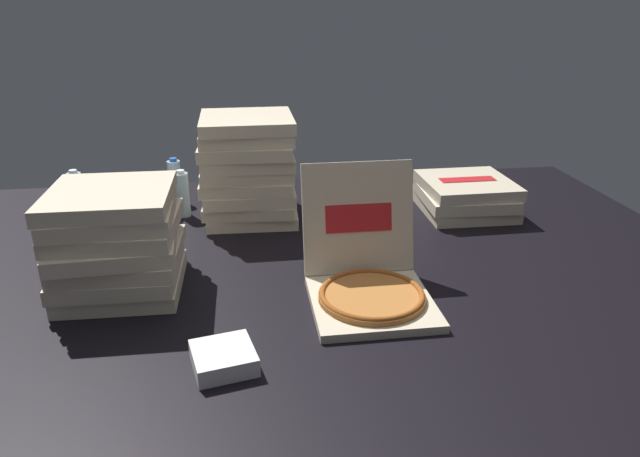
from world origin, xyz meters
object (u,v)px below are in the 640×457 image
at_px(water_bottle_3, 182,194).
at_px(napkin_pile, 224,358).
at_px(water_bottle_0, 175,181).
at_px(pizza_stack_right_near, 117,241).
at_px(water_bottle_1, 153,214).
at_px(pizza_stack_center_far, 466,196).
at_px(ice_bucket, 140,203).
at_px(open_pizza_box, 367,274).
at_px(pizza_stack_right_far, 248,168).
at_px(water_bottle_2, 77,194).

xyz_separation_m(water_bottle_3, napkin_pile, (0.19, -1.20, -0.08)).
relative_size(water_bottle_0, water_bottle_3, 1.00).
height_order(pizza_stack_right_near, water_bottle_1, pizza_stack_right_near).
xyz_separation_m(pizza_stack_center_far, napkin_pile, (-1.11, -1.07, -0.05)).
relative_size(pizza_stack_center_far, pizza_stack_right_near, 0.97).
relative_size(ice_bucket, water_bottle_0, 1.40).
relative_size(open_pizza_box, napkin_pile, 3.01).
bearing_deg(pizza_stack_right_far, water_bottle_1, -155.84).
xyz_separation_m(pizza_stack_center_far, water_bottle_0, (-1.35, 0.34, 0.03)).
bearing_deg(pizza_stack_right_near, ice_bucket, 92.92).
distance_m(pizza_stack_right_far, water_bottle_1, 0.46).
distance_m(pizza_stack_right_near, water_bottle_3, 0.72).
height_order(open_pizza_box, water_bottle_1, open_pizza_box).
distance_m(open_pizza_box, ice_bucket, 1.24).
distance_m(pizza_stack_right_far, ice_bucket, 0.53).
distance_m(ice_bucket, water_bottle_0, 0.24).
xyz_separation_m(pizza_stack_center_far, water_bottle_3, (-1.30, 0.13, 0.03)).
bearing_deg(pizza_stack_center_far, ice_bucket, 174.19).
xyz_separation_m(pizza_stack_right_near, water_bottle_0, (0.11, 0.90, -0.08)).
height_order(water_bottle_0, napkin_pile, water_bottle_0).
distance_m(open_pizza_box, napkin_pile, 0.59).
distance_m(pizza_stack_right_near, water_bottle_2, 0.83).
relative_size(pizza_stack_center_far, water_bottle_1, 1.89).
xyz_separation_m(open_pizza_box, pizza_stack_center_far, (0.63, 0.74, -0.01)).
xyz_separation_m(open_pizza_box, pizza_stack_right_near, (-0.83, 0.17, 0.10)).
xyz_separation_m(water_bottle_2, water_bottle_3, (0.48, -0.07, 0.00)).
bearing_deg(pizza_stack_center_far, pizza_stack_right_near, -158.87).
bearing_deg(open_pizza_box, water_bottle_2, 140.81).
bearing_deg(pizza_stack_right_far, ice_bucket, 170.56).
bearing_deg(water_bottle_1, pizza_stack_right_far, 24.16).
height_order(ice_bucket, water_bottle_0, water_bottle_0).
relative_size(pizza_stack_right_far, water_bottle_1, 2.13).
bearing_deg(open_pizza_box, ice_bucket, 134.24).
relative_size(pizza_stack_right_far, napkin_pile, 2.80).
bearing_deg(pizza_stack_right_near, water_bottle_0, 83.26).
bearing_deg(pizza_stack_right_far, water_bottle_0, 142.50).
bearing_deg(pizza_stack_center_far, water_bottle_1, -175.42).
distance_m(ice_bucket, water_bottle_2, 0.29).
relative_size(ice_bucket, water_bottle_1, 1.40).
xyz_separation_m(pizza_stack_right_far, napkin_pile, (-0.11, -1.14, -0.21)).
relative_size(water_bottle_0, water_bottle_2, 1.00).
distance_m(ice_bucket, water_bottle_1, 0.28).
bearing_deg(pizza_stack_right_far, water_bottle_2, 170.48).
xyz_separation_m(pizza_stack_right_far, water_bottle_1, (-0.40, -0.18, -0.13)).
bearing_deg(water_bottle_2, pizza_stack_center_far, -6.43).
bearing_deg(napkin_pile, water_bottle_3, 99.15).
relative_size(water_bottle_0, water_bottle_1, 1.00).
xyz_separation_m(pizza_stack_center_far, ice_bucket, (-1.49, 0.15, -0.01)).
bearing_deg(water_bottle_1, water_bottle_3, 67.21).
height_order(water_bottle_1, water_bottle_3, same).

